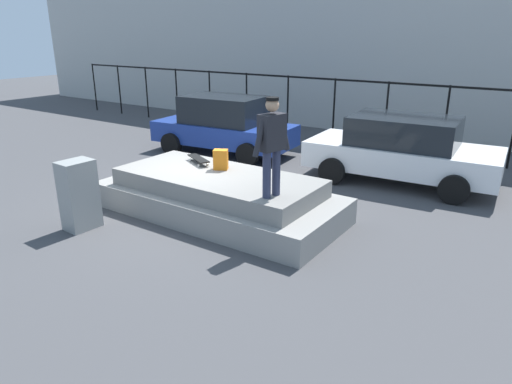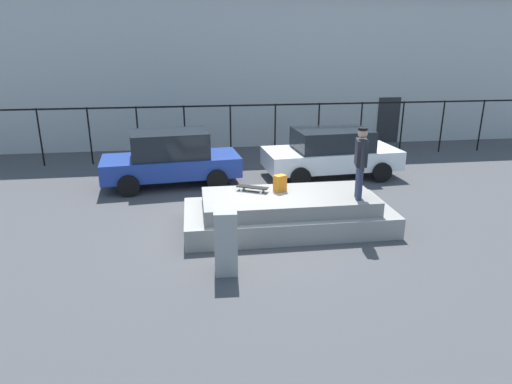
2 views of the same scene
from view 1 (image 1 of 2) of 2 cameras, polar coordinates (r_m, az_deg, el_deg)
The scene contains 10 objects.
ground_plane at distance 9.86m, azimuth -7.97°, elevation -1.61°, with size 60.00×60.00×0.00m, color #424244.
concrete_ledge at distance 9.21m, azimuth -4.73°, elevation -0.49°, with size 4.98×2.21×0.84m.
skateboarder at distance 7.56m, azimuth 1.98°, elevation 6.37°, with size 0.34×0.82×1.66m.
skateboard at distance 9.83m, azimuth -7.14°, elevation 4.11°, with size 0.79×0.53×0.12m.
backpack at distance 9.32m, azimuth -4.39°, elevation 4.02°, with size 0.28×0.20×0.41m, color orange.
car_blue_sedan_near at distance 13.80m, azimuth -4.00°, elevation 8.29°, with size 4.36×2.26×1.70m.
car_white_sedan_mid at distance 11.60m, azimuth 17.63°, elevation 5.11°, with size 4.54×2.41×1.60m.
utility_box at distance 9.04m, azimuth -21.06°, elevation -0.36°, with size 0.44×0.60×1.30m, color gray.
fence_row at distance 15.13m, azimuth 9.67°, elevation 11.06°, with size 24.06×0.06×2.09m.
warehouse_building at distance 20.13m, azimuth 16.99°, elevation 17.75°, with size 36.67×7.28×6.41m.
Camera 1 is at (6.27, -6.76, 3.49)m, focal length 32.31 mm.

